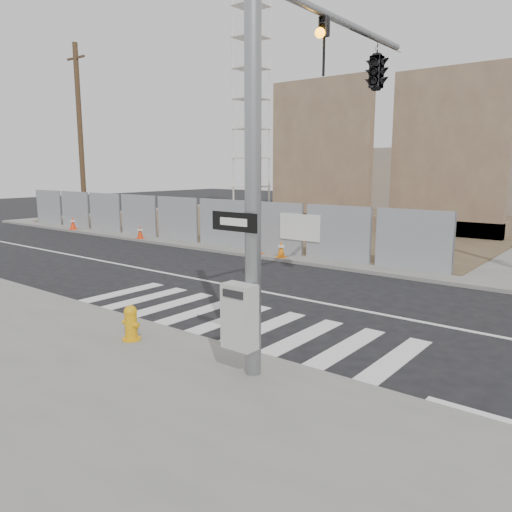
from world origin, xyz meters
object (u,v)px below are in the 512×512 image
Objects in this scene: signal_pole at (342,97)px; crane_tower at (251,85)px; fire_hydrant at (131,323)px; traffic_cone_d at (281,249)px; traffic_cone_b at (140,232)px; traffic_cone_a at (73,223)px; traffic_cone_c at (258,246)px.

crane_tower is at bearing 132.57° from signal_pole.
signal_pole reaches higher than fire_hydrant.
traffic_cone_d is (-2.94, 9.24, -0.02)m from fire_hydrant.
crane_tower reaches higher than traffic_cone_b.
fire_hydrant is at bearing -72.32° from traffic_cone_d.
crane_tower is 26.01× the size of fire_hydrant.
fire_hydrant is at bearing -134.12° from signal_pole.
traffic_cone_a is 1.11× the size of traffic_cone_b.
signal_pole is 10.35× the size of traffic_cone_c.
fire_hydrant is 1.09× the size of traffic_cone_b.
fire_hydrant is 19.21m from traffic_cone_a.
signal_pole reaches higher than traffic_cone_d.
traffic_cone_a is at bearing -99.92° from crane_tower.
traffic_cone_d is at bearing -2.24° from traffic_cone_c.
traffic_cone_b is 0.98× the size of traffic_cone_d.
fire_hydrant is 10.13m from traffic_cone_c.
traffic_cone_b is (-11.16, 9.24, -0.03)m from fire_hydrant.
traffic_cone_a is at bearing 162.38° from signal_pole.
crane_tower is 25.49× the size of traffic_cone_a.
traffic_cone_c reaches higher than traffic_cone_b.
traffic_cone_c is at bearing 137.78° from signal_pole.
signal_pole is 10.34m from traffic_cone_c.
traffic_cone_d is at bearing 0.00° from traffic_cone_a.
fire_hydrant is 9.69m from traffic_cone_d.
crane_tower is at bearing 129.61° from traffic_cone_c.
crane_tower is 26.83× the size of traffic_cone_c.
crane_tower reaches higher than traffic_cone_c.
traffic_cone_c is (-4.07, 9.28, -0.01)m from fire_hydrant.
traffic_cone_a is at bearing -180.00° from traffic_cone_b.
signal_pole is 15.98m from traffic_cone_b.
signal_pole reaches higher than traffic_cone_a.
signal_pole is at bearing -24.05° from traffic_cone_b.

